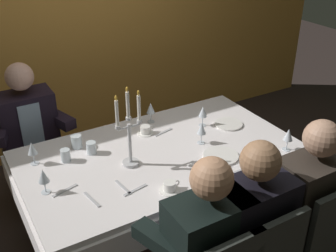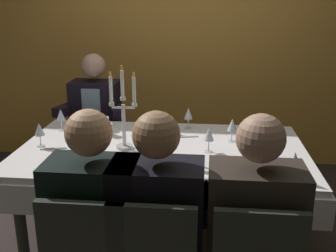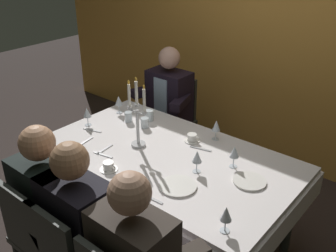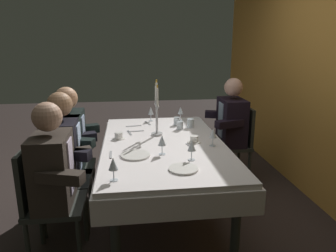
# 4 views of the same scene
# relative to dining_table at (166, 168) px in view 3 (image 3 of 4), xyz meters

# --- Properties ---
(ground_plane) EXTENTS (12.00, 12.00, 0.00)m
(ground_plane) POSITION_rel_dining_table_xyz_m (0.00, 0.00, -0.62)
(ground_plane) COLOR #312724
(back_wall) EXTENTS (6.00, 0.12, 2.70)m
(back_wall) POSITION_rel_dining_table_xyz_m (0.00, 1.66, 0.73)
(back_wall) COLOR gold
(back_wall) RESTS_ON ground_plane
(dining_table) EXTENTS (1.94, 1.14, 0.74)m
(dining_table) POSITION_rel_dining_table_xyz_m (0.00, 0.00, 0.00)
(dining_table) COLOR white
(dining_table) RESTS_ON ground_plane
(candelabra) EXTENTS (0.19, 0.11, 0.55)m
(candelabra) POSITION_rel_dining_table_xyz_m (-0.25, -0.04, 0.34)
(candelabra) COLOR silver
(candelabra) RESTS_ON dining_table
(dinner_plate_0) EXTENTS (0.22, 0.22, 0.01)m
(dinner_plate_0) POSITION_rel_dining_table_xyz_m (0.65, 0.07, 0.13)
(dinner_plate_0) COLOR white
(dinner_plate_0) RESTS_ON dining_table
(dinner_plate_1) EXTENTS (0.24, 0.24, 0.01)m
(dinner_plate_1) POSITION_rel_dining_table_xyz_m (0.32, -0.27, 0.13)
(dinner_plate_1) COLOR white
(dinner_plate_1) RESTS_ON dining_table
(wine_glass_0) EXTENTS (0.07, 0.07, 0.16)m
(wine_glass_0) POSITION_rel_dining_table_xyz_m (0.31, -0.05, 0.23)
(wine_glass_0) COLOR silver
(wine_glass_0) RESTS_ON dining_table
(wine_glass_1) EXTENTS (0.07, 0.07, 0.16)m
(wine_glass_1) POSITION_rel_dining_table_xyz_m (-0.82, -0.06, 0.23)
(wine_glass_1) COLOR silver
(wine_glass_1) RESTS_ON dining_table
(wine_glass_2) EXTENTS (0.07, 0.07, 0.16)m
(wine_glass_2) POSITION_rel_dining_table_xyz_m (0.15, 0.42, 0.23)
(wine_glass_2) COLOR silver
(wine_glass_2) RESTS_ON dining_table
(wine_glass_3) EXTENTS (0.07, 0.07, 0.16)m
(wine_glass_3) POSITION_rel_dining_table_xyz_m (-0.80, 0.29, 0.24)
(wine_glass_3) COLOR silver
(wine_glass_3) RESTS_ON dining_table
(wine_glass_4) EXTENTS (0.07, 0.07, 0.16)m
(wine_glass_4) POSITION_rel_dining_table_xyz_m (0.47, 0.17, 0.23)
(wine_glass_4) COLOR silver
(wine_glass_4) RESTS_ON dining_table
(wine_glass_5) EXTENTS (0.07, 0.07, 0.16)m
(wine_glass_5) POSITION_rel_dining_table_xyz_m (0.77, -0.42, 0.23)
(wine_glass_5) COLOR silver
(wine_glass_5) RESTS_ON dining_table
(water_tumbler_0) EXTENTS (0.07, 0.07, 0.09)m
(water_tumbler_0) POSITION_rel_dining_table_xyz_m (-0.42, 0.22, 0.16)
(water_tumbler_0) COLOR silver
(water_tumbler_0) RESTS_ON dining_table
(water_tumbler_1) EXTENTS (0.08, 0.08, 0.09)m
(water_tumbler_1) POSITION_rel_dining_table_xyz_m (-0.48, 0.35, 0.17)
(water_tumbler_1) COLOR silver
(water_tumbler_1) RESTS_ON dining_table
(water_tumbler_2) EXTENTS (0.07, 0.07, 0.09)m
(water_tumbler_2) POSITION_rel_dining_table_xyz_m (-0.60, 0.21, 0.16)
(water_tumbler_2) COLOR silver
(water_tumbler_2) RESTS_ON dining_table
(coffee_cup_0) EXTENTS (0.13, 0.12, 0.06)m
(coffee_cup_0) POSITION_rel_dining_table_xyz_m (-0.17, -0.41, 0.15)
(coffee_cup_0) COLOR white
(coffee_cup_0) RESTS_ON dining_table
(coffee_cup_1) EXTENTS (0.13, 0.12, 0.06)m
(coffee_cup_1) POSITION_rel_dining_table_xyz_m (0.03, 0.28, 0.15)
(coffee_cup_1) COLOR white
(coffee_cup_1) RESTS_ON dining_table
(fork_0) EXTENTS (0.17, 0.06, 0.01)m
(fork_0) POSITION_rel_dining_table_xyz_m (-0.71, -0.10, 0.12)
(fork_0) COLOR #B7B7BC
(fork_0) RESTS_ON dining_table
(spoon_1) EXTENTS (0.17, 0.02, 0.01)m
(spoon_1) POSITION_rel_dining_table_xyz_m (0.27, -0.47, 0.12)
(spoon_1) COLOR #B7B7BC
(spoon_1) RESTS_ON dining_table
(fork_2) EXTENTS (0.17, 0.05, 0.01)m
(fork_2) POSITION_rel_dining_table_xyz_m (-0.35, -0.31, 0.12)
(fork_2) COLOR #B7B7BC
(fork_2) RESTS_ON dining_table
(spoon_3) EXTENTS (0.04, 0.17, 0.01)m
(spoon_3) POSITION_rel_dining_table_xyz_m (-0.40, -0.25, 0.12)
(spoon_3) COLOR #B7B7BC
(spoon_3) RESTS_ON dining_table
(fork_4) EXTENTS (0.04, 0.17, 0.01)m
(fork_4) POSITION_rel_dining_table_xyz_m (-0.61, -0.26, 0.12)
(fork_4) COLOR #B7B7BC
(fork_4) RESTS_ON dining_table
(spoon_5) EXTENTS (0.17, 0.06, 0.01)m
(spoon_5) POSITION_rel_dining_table_xyz_m (0.15, 0.22, 0.12)
(spoon_5) COLOR #B7B7BC
(spoon_5) RESTS_ON dining_table
(seated_diner_0) EXTENTS (0.63, 0.48, 1.24)m
(seated_diner_0) POSITION_rel_dining_table_xyz_m (-0.70, 0.89, 0.11)
(seated_diner_0) COLOR #2B2F2A
(seated_diner_0) RESTS_ON ground_plane
(seated_diner_1) EXTENTS (0.63, 0.48, 1.24)m
(seated_diner_1) POSITION_rel_dining_table_xyz_m (-0.22, -0.89, 0.11)
(seated_diner_1) COLOR #2B2F2A
(seated_diner_1) RESTS_ON ground_plane
(seated_diner_2) EXTENTS (0.63, 0.48, 1.24)m
(seated_diner_2) POSITION_rel_dining_table_xyz_m (0.08, -0.89, 0.11)
(seated_diner_2) COLOR #2B2F2A
(seated_diner_2) RESTS_ON ground_plane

